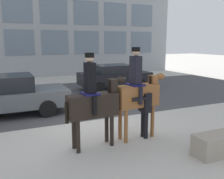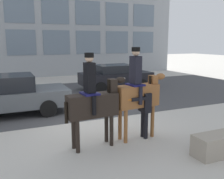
{
  "view_description": "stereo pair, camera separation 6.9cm",
  "coord_description": "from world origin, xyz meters",
  "px_view_note": "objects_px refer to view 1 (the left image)",
  "views": [
    {
      "loc": [
        -2.84,
        -7.75,
        2.83
      ],
      "look_at": [
        0.19,
        -0.99,
        1.4
      ],
      "focal_mm": 40.0,
      "sensor_mm": 36.0,
      "label": 1
    },
    {
      "loc": [
        -2.78,
        -7.78,
        2.83
      ],
      "look_at": [
        0.19,
        -0.99,
        1.4
      ],
      "focal_mm": 40.0,
      "sensor_mm": 36.0,
      "label": 2
    }
  ],
  "objects_px": {
    "mounted_horse_companion": "(138,93)",
    "pedestrian_bystander": "(145,107)",
    "street_car_far_lane": "(114,76)",
    "street_car_near_lane": "(3,95)",
    "mounted_horse_lead": "(94,102)"
  },
  "relations": [
    {
      "from": "pedestrian_bystander",
      "to": "street_car_far_lane",
      "type": "distance_m",
      "value": 7.76
    },
    {
      "from": "mounted_horse_lead",
      "to": "pedestrian_bystander",
      "type": "distance_m",
      "value": 1.62
    },
    {
      "from": "mounted_horse_lead",
      "to": "street_car_far_lane",
      "type": "bearing_deg",
      "value": 57.3
    },
    {
      "from": "mounted_horse_companion",
      "to": "street_car_far_lane",
      "type": "bearing_deg",
      "value": 64.31
    },
    {
      "from": "street_car_near_lane",
      "to": "street_car_far_lane",
      "type": "bearing_deg",
      "value": 27.32
    },
    {
      "from": "mounted_horse_companion",
      "to": "street_car_far_lane",
      "type": "xyz_separation_m",
      "value": [
        2.6,
        7.29,
        -0.58
      ]
    },
    {
      "from": "street_car_near_lane",
      "to": "street_car_far_lane",
      "type": "relative_size",
      "value": 1.14
    },
    {
      "from": "mounted_horse_companion",
      "to": "pedestrian_bystander",
      "type": "bearing_deg",
      "value": -30.88
    },
    {
      "from": "mounted_horse_lead",
      "to": "mounted_horse_companion",
      "type": "bearing_deg",
      "value": -0.3
    },
    {
      "from": "street_car_near_lane",
      "to": "pedestrian_bystander",
      "type": "bearing_deg",
      "value": -47.99
    },
    {
      "from": "mounted_horse_companion",
      "to": "street_car_near_lane",
      "type": "bearing_deg",
      "value": 125.13
    },
    {
      "from": "mounted_horse_lead",
      "to": "street_car_far_lane",
      "type": "xyz_separation_m",
      "value": [
        4.0,
        7.38,
        -0.49
      ]
    },
    {
      "from": "mounted_horse_companion",
      "to": "pedestrian_bystander",
      "type": "xyz_separation_m",
      "value": [
        0.19,
        -0.09,
        -0.44
      ]
    },
    {
      "from": "mounted_horse_lead",
      "to": "street_car_far_lane",
      "type": "distance_m",
      "value": 8.41
    },
    {
      "from": "mounted_horse_companion",
      "to": "street_car_near_lane",
      "type": "height_order",
      "value": "mounted_horse_companion"
    }
  ]
}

